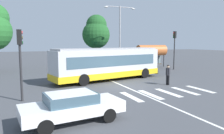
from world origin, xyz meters
TOP-DOWN VIEW (x-y plane):
  - ground_plane at (0.00, 0.00)m, footprint 160.00×160.00m
  - city_transit_bus at (-0.29, 3.87)m, footprint 11.38×4.88m
  - pedestrian_crossing_street at (3.44, -0.42)m, footprint 0.49×0.45m
  - foreground_sedan at (-5.84, -5.74)m, footprint 4.68×2.33m
  - parked_car_champagne at (-2.51, 14.79)m, footprint 2.06×4.59m
  - parked_car_teal at (0.28, 15.07)m, footprint 2.33×4.68m
  - parked_car_blue at (2.81, 14.63)m, footprint 1.93×4.53m
  - parked_car_black at (5.47, 14.83)m, footprint 2.05×4.59m
  - traffic_light_near_corner at (-7.94, -1.10)m, footprint 0.33×0.32m
  - traffic_light_far_corner at (10.77, 7.90)m, footprint 0.33×0.32m
  - bus_stop_shelter at (9.48, 11.35)m, footprint 4.48×1.54m
  - twin_arm_street_lamp at (4.92, 12.48)m, footprint 4.76×0.32m
  - background_tree_right at (3.50, 18.72)m, footprint 4.55×4.55m
  - crosswalk_painted_stripes at (0.97, -2.75)m, footprint 7.95×2.79m
  - lane_center_line at (-0.22, 2.00)m, footprint 0.16×24.00m

SIDE VIEW (x-z plane):
  - ground_plane at x=0.00m, z-range 0.00..0.00m
  - lane_center_line at x=-0.22m, z-range 0.00..0.01m
  - crosswalk_painted_stripes at x=0.97m, z-range 0.00..0.01m
  - foreground_sedan at x=-5.84m, z-range 0.09..1.44m
  - parked_car_champagne at x=-2.51m, z-range 0.09..1.44m
  - parked_car_teal at x=0.28m, z-range 0.09..1.44m
  - parked_car_blue at x=2.81m, z-range 0.09..1.44m
  - parked_car_black at x=5.47m, z-range 0.09..1.44m
  - pedestrian_crossing_street at x=3.44m, z-range 0.11..1.83m
  - city_transit_bus at x=-0.29m, z-range 0.06..3.12m
  - bus_stop_shelter at x=9.48m, z-range 0.79..4.04m
  - traffic_light_near_corner at x=-7.94m, z-range 0.76..5.11m
  - traffic_light_far_corner at x=10.77m, z-range 0.85..5.92m
  - background_tree_right at x=3.50m, z-range 1.26..9.44m
  - twin_arm_street_lamp at x=4.92m, z-range 1.04..9.71m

